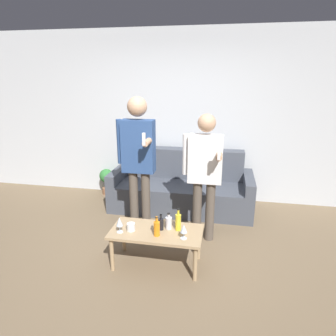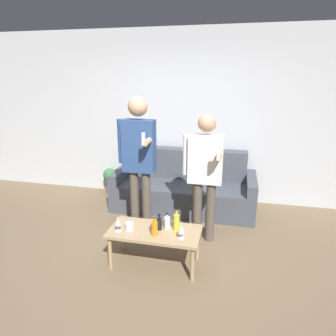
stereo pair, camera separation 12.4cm
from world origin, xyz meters
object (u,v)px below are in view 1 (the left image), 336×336
Objects in this scene: coffee_table at (156,235)px; person_standing_right at (205,169)px; couch at (182,188)px; person_standing_left at (138,155)px; bottle_orange at (178,222)px.

person_standing_right reaches higher than coffee_table.
person_standing_right is at bearing 55.05° from coffee_table.
person_standing_right reaches higher than couch.
person_standing_left is 1.11× the size of person_standing_right.
person_standing_left reaches higher than coffee_table.
person_standing_left is at bearing 136.30° from bottle_orange.
bottle_orange is at bearing -83.21° from couch.
coffee_table is at bearing -124.95° from person_standing_right.
couch is 1.21× the size of person_standing_left.
couch is at bearing 96.79° from bottle_orange.
couch is 1.27m from person_standing_left.
coffee_table is at bearing -165.46° from bottle_orange.
couch is 8.66× the size of bottle_orange.
couch is 1.56m from coffee_table.
coffee_table is 0.56× the size of person_standing_left.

